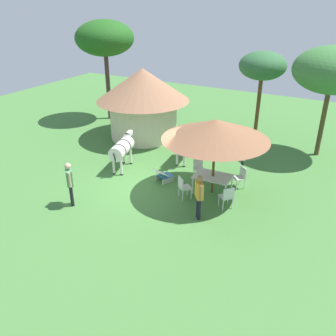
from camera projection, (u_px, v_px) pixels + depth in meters
name	position (u px, v px, depth m)	size (l,w,h in m)	color
ground_plane	(145.00, 189.00, 14.64)	(36.00, 36.00, 0.00)	#437638
thatched_hut	(143.00, 98.00, 19.14)	(4.99, 4.99, 3.77)	beige
shade_umbrella	(216.00, 129.00, 13.23)	(4.08, 4.08, 3.06)	#523D19
patio_dining_table	(213.00, 178.00, 14.11)	(1.51, 1.06, 0.74)	silver
patio_chair_west_end	(183.00, 186.00, 13.77)	(0.61, 0.61, 0.90)	white
patio_chair_near_hut	(227.00, 196.00, 13.09)	(0.61, 0.61, 0.90)	silver
patio_chair_near_lawn	(241.00, 176.00, 14.55)	(0.61, 0.61, 0.90)	silver
patio_chair_east_end	(199.00, 168.00, 15.23)	(0.60, 0.61, 0.90)	white
guest_beside_umbrella	(199.00, 193.00, 12.29)	(0.45, 0.50, 1.69)	black
guest_behind_table	(243.00, 155.00, 15.20)	(0.33, 0.58, 1.69)	black
standing_watcher	(70.00, 180.00, 13.08)	(0.49, 0.48, 1.74)	black
striped_lounge_chair	(163.00, 176.00, 15.16)	(0.82, 0.96, 0.62)	teal
zebra_nearest_camera	(185.00, 142.00, 16.63)	(0.83, 2.26, 1.54)	silver
zebra_by_umbrella	(122.00, 148.00, 15.96)	(1.02, 2.21, 1.52)	silver
acacia_tree_behind_hut	(263.00, 66.00, 18.57)	(2.46, 2.46, 4.60)	brown
acacia_tree_right_background	(333.00, 70.00, 16.02)	(3.54, 3.54, 5.20)	#4B3E21
acacia_tree_far_lawn	(105.00, 39.00, 20.97)	(3.46, 3.46, 5.94)	#44322E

